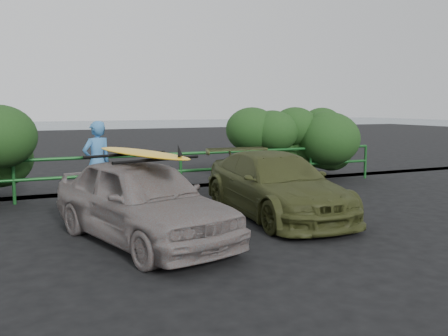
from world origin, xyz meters
The scene contains 9 objects.
ground centered at (0.00, 0.00, 0.00)m, with size 80.00×80.00×0.00m, color black.
ocean centered at (0.00, 60.00, 0.00)m, with size 200.00×200.00×0.00m, color slate.
guardrail centered at (0.00, 5.00, 0.52)m, with size 14.00×0.08×1.04m, color #154B1C, non-canonical shape.
shrub_right centered at (5.00, 5.50, 1.01)m, with size 3.20×2.40×2.01m, color #1C3E16, non-canonical shape.
sedan centered at (-1.14, 0.76, 0.69)m, with size 1.64×4.07×1.39m, color slate.
olive_vehicle centered at (1.86, 1.59, 0.64)m, with size 1.79×4.40×1.28m, color #393E1B.
man centered at (-1.24, 4.30, 0.95)m, with size 0.69×0.45×1.90m, color teal.
roof_rack centered at (-1.14, 0.76, 1.41)m, with size 1.53×1.07×0.05m, color black, non-canonical shape.
surfboard centered at (-1.14, 0.76, 1.48)m, with size 0.56×2.71×0.08m, color yellow.
Camera 1 is at (-3.20, -7.15, 2.25)m, focal length 40.00 mm.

